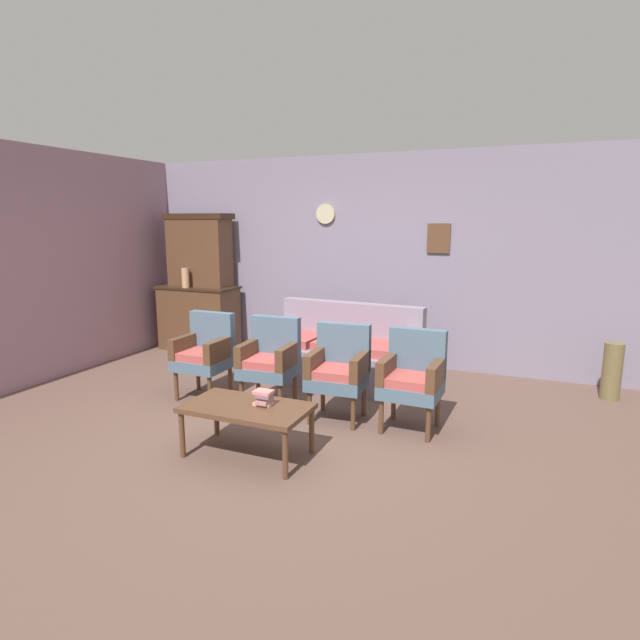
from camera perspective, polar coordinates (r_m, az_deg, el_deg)
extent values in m
plane|color=brown|center=(4.78, -4.66, -12.14)|extent=(7.68, 7.68, 0.00)
cube|color=gray|center=(6.85, 5.44, 6.56)|extent=(6.40, 0.06, 2.70)
cube|color=brown|center=(6.58, 12.95, 8.76)|extent=(0.28, 0.02, 0.36)
cylinder|color=beige|center=(6.99, 0.61, 11.61)|extent=(0.26, 0.03, 0.26)
cube|color=gray|center=(6.58, -30.76, 4.88)|extent=(0.06, 5.20, 2.70)
cube|color=brown|center=(7.75, -13.16, 0.11)|extent=(1.10, 0.52, 0.90)
cube|color=#342115|center=(7.68, -13.31, 3.52)|extent=(1.16, 0.55, 0.03)
cube|color=brown|center=(7.70, -13.12, 7.21)|extent=(0.90, 0.36, 0.95)
cube|color=#342115|center=(7.68, -13.29, 11.05)|extent=(0.99, 0.38, 0.08)
cylinder|color=tan|center=(7.55, -14.60, 4.52)|extent=(0.11, 0.11, 0.28)
cube|color=gray|center=(6.07, 2.23, -4.94)|extent=(1.84, 0.91, 0.42)
cube|color=gray|center=(6.25, 3.47, -0.24)|extent=(1.80, 0.27, 0.48)
cube|color=gray|center=(5.71, 9.75, -2.70)|extent=(0.21, 0.81, 0.24)
cube|color=gray|center=(6.35, -4.47, -1.17)|extent=(0.21, 0.81, 0.24)
cube|color=#B74C47|center=(5.78, 6.78, -3.16)|extent=(0.50, 0.59, 0.10)
cube|color=#B74C47|center=(5.96, 2.09, -2.64)|extent=(0.50, 0.59, 0.10)
cube|color=#B74C47|center=(6.19, -2.28, -2.13)|extent=(0.50, 0.59, 0.10)
cube|color=slate|center=(5.63, -12.77, -4.67)|extent=(0.52, 0.48, 0.12)
cube|color=#B74C47|center=(5.60, -12.93, -3.83)|extent=(0.44, 0.41, 0.10)
cube|color=slate|center=(5.72, -11.73, -1.39)|extent=(0.52, 0.10, 0.46)
cube|color=brown|center=(5.47, -10.97, -3.24)|extent=(0.08, 0.48, 0.22)
cube|color=brown|center=(5.72, -14.64, -2.76)|extent=(0.08, 0.48, 0.22)
cylinder|color=brown|center=(5.43, -12.03, -7.66)|extent=(0.04, 0.04, 0.32)
cylinder|color=brown|center=(5.68, -15.54, -7.01)|extent=(0.04, 0.04, 0.32)
cylinder|color=brown|center=(5.73, -9.85, -6.59)|extent=(0.04, 0.04, 0.32)
cylinder|color=brown|center=(5.96, -13.27, -6.03)|extent=(0.04, 0.04, 0.32)
cube|color=slate|center=(5.26, -5.71, -5.56)|extent=(0.55, 0.51, 0.12)
cube|color=#B74C47|center=(5.22, -5.83, -4.68)|extent=(0.47, 0.44, 0.10)
cube|color=slate|center=(5.37, -4.88, -2.03)|extent=(0.53, 0.13, 0.46)
cube|color=brown|center=(5.13, -3.52, -3.99)|extent=(0.11, 0.48, 0.22)
cube|color=brown|center=(5.31, -7.91, -3.56)|extent=(0.11, 0.48, 0.22)
cylinder|color=brown|center=(5.08, -4.40, -8.75)|extent=(0.04, 0.04, 0.32)
cylinder|color=brown|center=(5.26, -8.64, -8.17)|extent=(0.04, 0.04, 0.32)
cylinder|color=brown|center=(5.42, -2.78, -7.48)|extent=(0.04, 0.04, 0.32)
cylinder|color=brown|center=(5.58, -6.82, -6.99)|extent=(0.04, 0.04, 0.32)
cube|color=slate|center=(4.90, 1.93, -6.77)|extent=(0.55, 0.51, 0.12)
cube|color=#B74C47|center=(4.86, 1.86, -5.83)|extent=(0.47, 0.43, 0.10)
cube|color=slate|center=(5.01, 2.63, -2.95)|extent=(0.53, 0.13, 0.46)
cube|color=brown|center=(4.79, 4.46, -5.09)|extent=(0.11, 0.48, 0.22)
cube|color=brown|center=(4.92, -0.51, -4.63)|extent=(0.11, 0.48, 0.22)
cylinder|color=brown|center=(4.75, 3.67, -10.21)|extent=(0.04, 0.04, 0.32)
cylinder|color=brown|center=(4.87, -1.16, -9.64)|extent=(0.04, 0.04, 0.32)
cylinder|color=brown|center=(5.09, 4.84, -8.73)|extent=(0.04, 0.04, 0.32)
cylinder|color=brown|center=(5.21, 0.32, -8.24)|extent=(0.04, 0.04, 0.32)
cube|color=slate|center=(4.74, 9.97, -7.58)|extent=(0.53, 0.50, 0.12)
cube|color=#B74C47|center=(4.69, 9.94, -6.61)|extent=(0.45, 0.42, 0.10)
cube|color=slate|center=(4.84, 10.69, -3.62)|extent=(0.52, 0.12, 0.46)
cube|color=brown|center=(4.64, 12.68, -5.88)|extent=(0.09, 0.48, 0.22)
cube|color=brown|center=(4.74, 7.45, -5.33)|extent=(0.09, 0.48, 0.22)
cylinder|color=brown|center=(4.59, 11.83, -11.18)|extent=(0.04, 0.04, 0.32)
cylinder|color=brown|center=(4.69, 6.75, -10.52)|extent=(0.04, 0.04, 0.32)
cylinder|color=brown|center=(4.94, 12.84, -9.61)|extent=(0.04, 0.04, 0.32)
cylinder|color=brown|center=(5.03, 8.10, -9.04)|extent=(0.04, 0.04, 0.32)
cube|color=brown|center=(4.23, -8.06, -9.55)|extent=(1.00, 0.56, 0.04)
cylinder|color=brown|center=(4.72, -11.34, -10.13)|extent=(0.04, 0.04, 0.38)
cylinder|color=brown|center=(4.30, -0.91, -12.07)|extent=(0.04, 0.04, 0.38)
cylinder|color=brown|center=(4.37, -14.95, -12.10)|extent=(0.04, 0.04, 0.38)
cylinder|color=brown|center=(3.91, -3.85, -14.58)|extent=(0.04, 0.04, 0.38)
cube|color=#E1A092|center=(4.21, -6.30, -9.16)|extent=(0.15, 0.09, 0.02)
cube|color=#B87882|center=(4.18, -6.25, -8.96)|extent=(0.10, 0.10, 0.03)
cube|color=gray|center=(4.19, -6.04, -8.56)|extent=(0.12, 0.07, 0.02)
cube|color=slate|center=(4.17, -6.16, -8.28)|extent=(0.13, 0.09, 0.03)
cube|color=#E87F79|center=(4.17, -6.25, -7.88)|extent=(0.15, 0.11, 0.02)
cylinder|color=brown|center=(6.29, 29.48, -4.92)|extent=(0.19, 0.19, 0.61)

